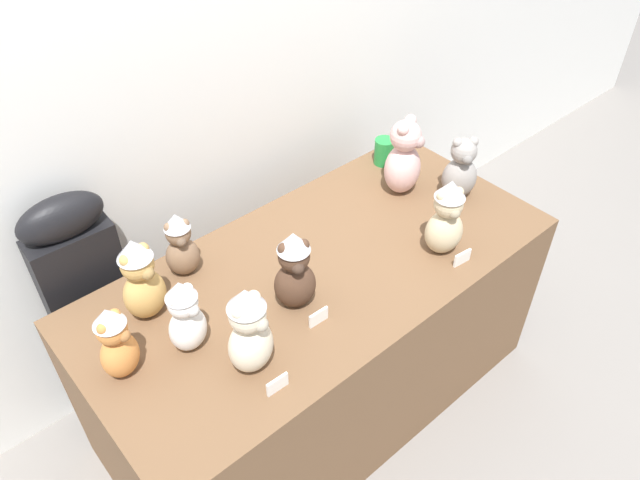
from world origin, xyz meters
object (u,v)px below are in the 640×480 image
at_px(instrument_case, 95,312).
at_px(teddy_bear_ash, 461,169).
at_px(teddy_bear_ginger, 116,342).
at_px(teddy_bear_mocha, 181,245).
at_px(teddy_bear_cocoa, 295,271).
at_px(teddy_bear_sand, 446,218).
at_px(teddy_bear_cream, 249,330).
at_px(teddy_bear_blush, 404,159).
at_px(party_cup_green, 384,151).
at_px(teddy_bear_snow, 185,316).
at_px(display_table, 320,337).
at_px(teddy_bear_honey, 141,279).

bearing_deg(instrument_case, teddy_bear_ash, -22.14).
distance_m(teddy_bear_ginger, teddy_bear_mocha, 0.42).
relative_size(teddy_bear_cocoa, teddy_bear_sand, 0.99).
distance_m(teddy_bear_cream, teddy_bear_ash, 1.09).
bearing_deg(teddy_bear_ash, teddy_bear_blush, 162.34).
distance_m(teddy_bear_ginger, teddy_bear_ash, 1.37).
bearing_deg(party_cup_green, instrument_case, 169.63).
distance_m(teddy_bear_cocoa, teddy_bear_snow, 0.35).
relative_size(teddy_bear_cocoa, teddy_bear_mocha, 1.19).
bearing_deg(display_table, teddy_bear_snow, -179.75).
xyz_separation_m(teddy_bear_ginger, teddy_bear_ash, (1.37, -0.09, -0.01)).
relative_size(instrument_case, teddy_bear_cream, 3.38).
bearing_deg(teddy_bear_sand, teddy_bear_cocoa, -175.16).
xyz_separation_m(display_table, instrument_case, (-0.62, 0.53, 0.16)).
bearing_deg(teddy_bear_honey, teddy_bear_snow, -92.62).
bearing_deg(display_table, teddy_bear_cream, -156.34).
distance_m(teddy_bear_snow, teddy_bear_cream, 0.20).
height_order(instrument_case, party_cup_green, instrument_case).
distance_m(display_table, teddy_bear_cream, 0.69).
relative_size(display_table, teddy_bear_cocoa, 5.70).
bearing_deg(teddy_bear_ginger, teddy_bear_cream, -65.89).
bearing_deg(teddy_bear_blush, teddy_bear_mocha, 148.23).
bearing_deg(teddy_bear_ash, display_table, -150.79).
xyz_separation_m(teddy_bear_cream, teddy_bear_mocha, (0.06, 0.46, -0.03)).
height_order(teddy_bear_blush, party_cup_green, teddy_bear_blush).
height_order(teddy_bear_ginger, teddy_bear_cream, teddy_bear_cream).
height_order(teddy_bear_blush, teddy_bear_snow, teddy_bear_blush).
xyz_separation_m(display_table, teddy_bear_cocoa, (-0.17, -0.08, 0.51)).
xyz_separation_m(teddy_bear_snow, party_cup_green, (1.12, 0.30, -0.07)).
relative_size(teddy_bear_cocoa, party_cup_green, 2.65).
height_order(display_table, teddy_bear_ash, teddy_bear_ash).
relative_size(display_table, teddy_bear_ginger, 6.46).
bearing_deg(display_table, teddy_bear_honey, 160.26).
relative_size(teddy_bear_honey, teddy_bear_ginger, 1.17).
distance_m(teddy_bear_blush, teddy_bear_snow, 1.05).
bearing_deg(instrument_case, teddy_bear_honey, -74.08).
xyz_separation_m(display_table, teddy_bear_honey, (-0.54, 0.19, 0.52)).
xyz_separation_m(display_table, teddy_bear_ginger, (-0.70, 0.04, 0.50)).
distance_m(teddy_bear_ginger, teddy_bear_sand, 1.11).
bearing_deg(party_cup_green, teddy_bear_mocha, -178.78).
bearing_deg(display_table, instrument_case, 139.88).
xyz_separation_m(teddy_bear_snow, teddy_bear_ginger, (-0.19, 0.04, -0.00)).
relative_size(teddy_bear_honey, teddy_bear_cocoa, 1.03).
bearing_deg(teddy_bear_ash, teddy_bear_snow, -148.99).
relative_size(teddy_bear_snow, teddy_bear_mocha, 1.07).
bearing_deg(teddy_bear_snow, teddy_bear_sand, -29.16).
xyz_separation_m(teddy_bear_cocoa, teddy_bear_ginger, (-0.54, 0.12, -0.02)).
relative_size(teddy_bear_ginger, teddy_bear_mocha, 1.05).
xyz_separation_m(instrument_case, teddy_bear_cream, (0.21, -0.71, 0.37)).
distance_m(teddy_bear_mocha, party_cup_green, 0.97).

